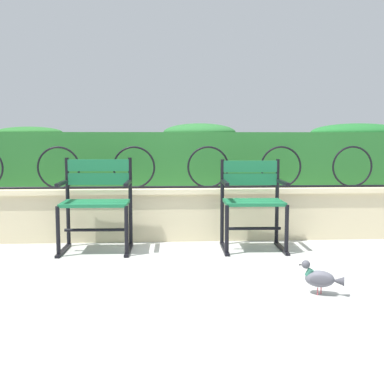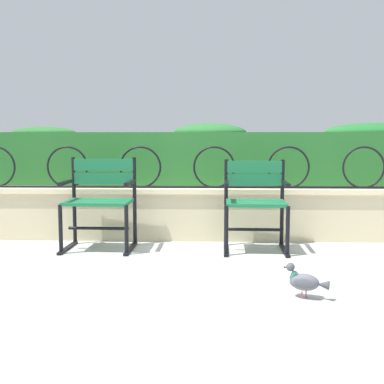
{
  "view_description": "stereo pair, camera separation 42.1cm",
  "coord_description": "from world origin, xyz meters",
  "views": [
    {
      "loc": [
        -0.28,
        -4.33,
        1.02
      ],
      "look_at": [
        0.0,
        0.06,
        0.55
      ],
      "focal_mm": 47.2,
      "sensor_mm": 36.0,
      "label": 1
    },
    {
      "loc": [
        0.14,
        -4.33,
        1.02
      ],
      "look_at": [
        0.0,
        0.06,
        0.55
      ],
      "focal_mm": 47.2,
      "sensor_mm": 36.0,
      "label": 2
    }
  ],
  "objects": [
    {
      "name": "hedge_row",
      "position": [
        0.07,
        1.25,
        0.83
      ],
      "size": [
        6.8,
        0.64,
        0.66
      ],
      "color": "#236028",
      "rests_on": "stone_wall"
    },
    {
      "name": "pigeon_near_chairs",
      "position": [
        0.76,
        -1.17,
        0.11
      ],
      "size": [
        0.28,
        0.16,
        0.22
      ],
      "color": "#5B5B66",
      "rests_on": "ground"
    },
    {
      "name": "ground_plane",
      "position": [
        0.0,
        0.0,
        0.0
      ],
      "size": [
        60.0,
        60.0,
        0.0
      ],
      "primitive_type": "plane",
      "color": "#ADADA8"
    },
    {
      "name": "stone_wall",
      "position": [
        0.0,
        0.75,
        0.27
      ],
      "size": [
        6.94,
        0.41,
        0.52
      ],
      "color": "beige",
      "rests_on": "ground"
    },
    {
      "name": "iron_arch_fence",
      "position": [
        -0.15,
        0.68,
        0.71
      ],
      "size": [
        6.41,
        0.02,
        0.42
      ],
      "color": "black",
      "rests_on": "stone_wall"
    },
    {
      "name": "park_chair_right",
      "position": [
        0.57,
        0.25,
        0.45
      ],
      "size": [
        0.58,
        0.53,
        0.82
      ],
      "color": "#19663D",
      "rests_on": "ground"
    },
    {
      "name": "park_chair_left",
      "position": [
        -0.86,
        0.27,
        0.46
      ],
      "size": [
        0.64,
        0.54,
        0.84
      ],
      "color": "#19663D",
      "rests_on": "ground"
    }
  ]
}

